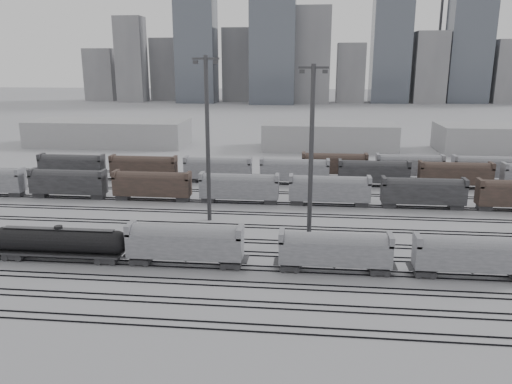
# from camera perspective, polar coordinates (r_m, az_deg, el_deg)

# --- Properties ---
(ground) EXTENTS (900.00, 900.00, 0.00)m
(ground) POSITION_cam_1_polar(r_m,az_deg,el_deg) (64.57, 2.12, -9.19)
(ground) COLOR #B5B6BA
(ground) RESTS_ON ground
(tracks) EXTENTS (220.00, 71.50, 0.16)m
(tracks) POSITION_cam_1_polar(r_m,az_deg,el_deg) (80.83, 2.99, -4.14)
(tracks) COLOR black
(tracks) RESTS_ON ground
(tank_car_b) EXTENTS (18.98, 3.16, 4.69)m
(tank_car_b) POSITION_cam_1_polar(r_m,az_deg,el_deg) (72.26, -21.51, -5.28)
(tank_car_b) COLOR black
(tank_car_b) RESTS_ON ground
(hopper_car_a) EXTENTS (15.27, 3.03, 5.46)m
(hopper_car_a) POSITION_cam_1_polar(r_m,az_deg,el_deg) (65.99, -8.12, -5.63)
(hopper_car_a) COLOR black
(hopper_car_a) RESTS_ON ground
(hopper_car_b) EXTENTS (14.24, 2.83, 5.09)m
(hopper_car_b) POSITION_cam_1_polar(r_m,az_deg,el_deg) (64.28, 9.01, -6.44)
(hopper_car_b) COLOR black
(hopper_car_b) RESTS_ON ground
(hopper_car_c) EXTENTS (14.58, 2.90, 5.22)m
(hopper_car_c) POSITION_cam_1_polar(r_m,az_deg,el_deg) (67.39, 23.70, -6.47)
(hopper_car_c) COLOR black
(hopper_car_c) RESTS_ON ground
(light_mast_b) EXTENTS (4.34, 0.69, 27.13)m
(light_mast_b) POSITION_cam_1_polar(r_m,az_deg,el_deg) (82.17, -5.56, 6.40)
(light_mast_b) COLOR #353538
(light_mast_b) RESTS_ON ground
(light_mast_c) EXTENTS (4.14, 0.66, 25.86)m
(light_mast_c) POSITION_cam_1_polar(r_m,az_deg,el_deg) (71.04, 6.33, 4.54)
(light_mast_c) COLOR #353538
(light_mast_c) RESTS_ON ground
(bg_string_near) EXTENTS (151.00, 3.00, 5.60)m
(bg_string_near) POSITION_cam_1_polar(r_m,az_deg,el_deg) (93.96, 8.38, 0.14)
(bg_string_near) COLOR gray
(bg_string_near) RESTS_ON ground
(bg_string_mid) EXTENTS (151.00, 3.00, 5.60)m
(bg_string_mid) POSITION_cam_1_polar(r_m,az_deg,el_deg) (110.34, 13.29, 2.07)
(bg_string_mid) COLOR black
(bg_string_mid) RESTS_ON ground
(bg_string_far) EXTENTS (66.00, 3.00, 5.60)m
(bg_string_far) POSITION_cam_1_polar(r_m,az_deg,el_deg) (121.45, 21.06, 2.61)
(bg_string_far) COLOR #4B372F
(bg_string_far) RESTS_ON ground
(warehouse_left) EXTENTS (50.00, 18.00, 8.00)m
(warehouse_left) POSITION_cam_1_polar(r_m,az_deg,el_deg) (168.13, -16.43, 6.51)
(warehouse_left) COLOR #ABABAE
(warehouse_left) RESTS_ON ground
(warehouse_mid) EXTENTS (40.00, 18.00, 8.00)m
(warehouse_mid) POSITION_cam_1_polar(r_m,az_deg,el_deg) (155.63, 8.31, 6.33)
(warehouse_mid) COLOR #ABABAE
(warehouse_mid) RESTS_ON ground
(warehouse_right) EXTENTS (35.00, 18.00, 8.00)m
(warehouse_right) POSITION_cam_1_polar(r_m,az_deg,el_deg) (165.31, 25.98, 5.50)
(warehouse_right) COLOR #ABABAE
(warehouse_right) RESTS_ON ground
(skyline) EXTENTS (316.00, 22.40, 95.00)m
(skyline) POSITION_cam_1_polar(r_m,az_deg,el_deg) (339.12, 7.55, 15.98)
(skyline) COLOR gray
(skyline) RESTS_ON ground
(crane_left) EXTENTS (42.00, 1.80, 100.00)m
(crane_left) POSITION_cam_1_polar(r_m,az_deg,el_deg) (366.74, 1.01, 19.54)
(crane_left) COLOR #353538
(crane_left) RESTS_ON ground
(crane_right) EXTENTS (42.00, 1.80, 100.00)m
(crane_right) POSITION_cam_1_polar(r_m,az_deg,el_deg) (375.58, 20.63, 18.54)
(crane_right) COLOR #353538
(crane_right) RESTS_ON ground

